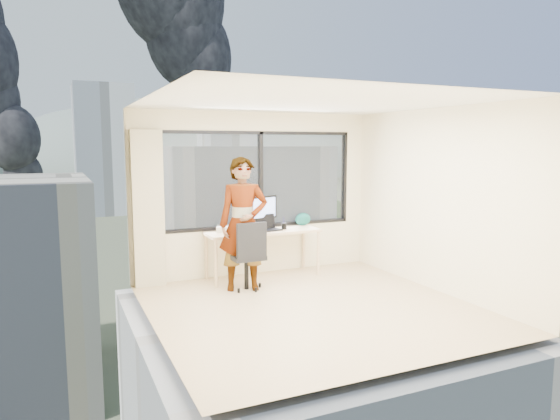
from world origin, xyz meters
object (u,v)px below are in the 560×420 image
monitor (264,212)px  chair (246,254)px  desk (263,254)px  handbag (303,219)px  game_console (227,228)px  laptop (269,223)px  person (243,224)px

monitor → chair: bearing=-151.3°
desk → handbag: (0.80, 0.19, 0.48)m
desk → game_console: 0.70m
handbag → game_console: bearing=163.9°
desk → laptop: 0.50m
game_console → handbag: handbag is taller
monitor → handbag: size_ratio=1.98×
game_console → laptop: size_ratio=0.89×
desk → chair: size_ratio=1.75×
desk → chair: bearing=-131.8°
laptop → game_console: bearing=150.4°
monitor → person: bearing=-153.8°
laptop → person: bearing=-151.4°
chair → laptop: bearing=39.0°
monitor → game_console: (-0.58, 0.08, -0.23)m
desk → laptop: laptop is taller
desk → chair: (-0.48, -0.53, 0.14)m
game_console → desk: bearing=1.2°
monitor → laptop: bearing=-97.5°
chair → game_console: (-0.05, 0.71, 0.28)m
chair → monitor: size_ratio=1.90×
person → game_console: person is taller
person → game_console: bearing=107.2°
desk → chair: chair is taller
desk → game_console: size_ratio=5.51×
laptop → desk: bearing=142.7°
game_console → handbag: (1.33, 0.01, 0.06)m
desk → laptop: bearing=-27.8°
person → game_console: (-0.02, 0.70, -0.17)m
game_console → person: bearing=-68.7°
laptop → chair: bearing=-148.8°
game_console → monitor: bearing=11.9°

